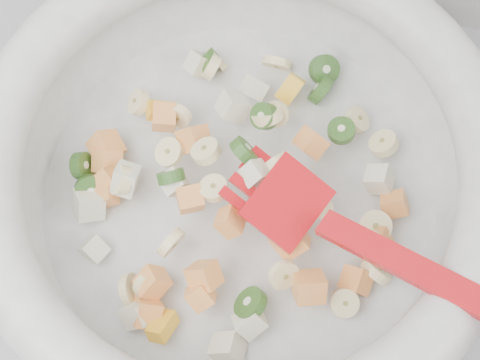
# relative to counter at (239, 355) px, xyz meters

# --- Properties ---
(counter) EXTENTS (2.00, 0.60, 0.90)m
(counter) POSITION_rel_counter_xyz_m (0.00, 0.00, 0.00)
(counter) COLOR #A4A4AA
(counter) RESTS_ON ground
(mixing_bowl) EXTENTS (0.46, 0.43, 0.14)m
(mixing_bowl) POSITION_rel_counter_xyz_m (-0.01, 0.06, 0.51)
(mixing_bowl) COLOR silver
(mixing_bowl) RESTS_ON counter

